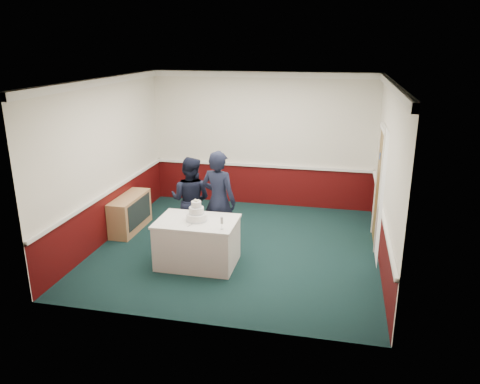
% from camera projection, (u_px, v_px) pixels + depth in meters
% --- Properties ---
extents(ground, '(5.00, 5.00, 0.00)m').
position_uv_depth(ground, '(238.00, 247.00, 8.59)').
color(ground, black).
rests_on(ground, ground).
extents(room_shell, '(5.00, 5.00, 3.00)m').
position_uv_depth(room_shell, '(249.00, 135.00, 8.54)').
color(room_shell, silver).
rests_on(room_shell, ground).
extents(sideboard, '(0.41, 1.20, 0.70)m').
position_uv_depth(sideboard, '(130.00, 213.00, 9.29)').
color(sideboard, '#A88051').
rests_on(sideboard, ground).
extents(cake_table, '(1.32, 0.92, 0.79)m').
position_uv_depth(cake_table, '(197.00, 242.00, 7.82)').
color(cake_table, white).
rests_on(cake_table, ground).
extents(wedding_cake, '(0.35, 0.35, 0.36)m').
position_uv_depth(wedding_cake, '(197.00, 214.00, 7.67)').
color(wedding_cake, white).
rests_on(wedding_cake, cake_table).
extents(cake_knife, '(0.07, 0.22, 0.00)m').
position_uv_depth(cake_knife, '(191.00, 225.00, 7.52)').
color(cake_knife, silver).
rests_on(cake_knife, cake_table).
extents(champagne_flute, '(0.05, 0.05, 0.21)m').
position_uv_depth(champagne_flute, '(222.00, 221.00, 7.30)').
color(champagne_flute, silver).
rests_on(champagne_flute, cake_table).
extents(person_man, '(0.84, 0.69, 1.62)m').
position_uv_depth(person_man, '(191.00, 200.00, 8.65)').
color(person_man, black).
rests_on(person_man, ground).
extents(person_woman, '(0.76, 0.60, 1.82)m').
position_uv_depth(person_woman, '(219.00, 201.00, 8.27)').
color(person_woman, black).
rests_on(person_woman, ground).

